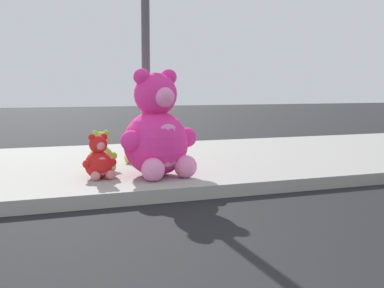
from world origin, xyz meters
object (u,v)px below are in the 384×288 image
plush_pink_large (157,134)px  plush_lime (102,155)px  plush_red (99,161)px  plush_yellow (139,145)px  sign_pole (146,39)px

plush_pink_large → plush_lime: (-0.56, 0.63, -0.31)m
plush_red → plush_yellow: bearing=55.1°
plush_pink_large → plush_red: plush_pink_large is taller
sign_pole → plush_yellow: bearing=85.2°
plush_red → plush_pink_large: bearing=-5.3°
plush_lime → plush_red: bearing=-103.8°
sign_pole → plush_red: size_ratio=5.95×
plush_pink_large → plush_lime: plush_pink_large is taller
plush_red → plush_lime: bearing=76.2°
plush_yellow → plush_red: bearing=-124.9°
plush_yellow → plush_red: 1.37m
sign_pole → plush_pink_large: bearing=-92.9°
plush_lime → plush_red: size_ratio=0.98×
sign_pole → plush_lime: sign_pole is taller
sign_pole → plush_pink_large: size_ratio=2.46×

